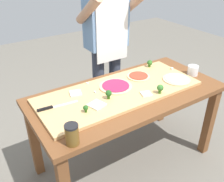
# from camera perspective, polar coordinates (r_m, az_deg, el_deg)

# --- Properties ---
(ground_plane) EXTENTS (8.00, 8.00, 0.00)m
(ground_plane) POSITION_cam_1_polar(r_m,az_deg,el_deg) (2.46, 3.01, -15.37)
(ground_plane) COLOR #6B665B
(prep_table) EXTENTS (1.55, 0.74, 0.74)m
(prep_table) POSITION_cam_1_polar(r_m,az_deg,el_deg) (2.06, 3.48, -2.78)
(prep_table) COLOR brown
(prep_table) RESTS_ON ground
(cutting_board) EXTENTS (1.31, 0.53, 0.02)m
(cutting_board) POSITION_cam_1_polar(r_m,az_deg,el_deg) (1.99, 1.76, -0.06)
(cutting_board) COLOR tan
(cutting_board) RESTS_ON prep_table
(chefs_knife) EXTENTS (0.30, 0.05, 0.02)m
(chefs_knife) POSITION_cam_1_polar(r_m,az_deg,el_deg) (1.81, -13.48, -3.59)
(chefs_knife) COLOR #B7BABF
(chefs_knife) RESTS_ON cutting_board
(pizza_whole_beet_magenta) EXTENTS (0.27, 0.27, 0.02)m
(pizza_whole_beet_magenta) POSITION_cam_1_polar(r_m,az_deg,el_deg) (2.02, 0.85, 1.12)
(pizza_whole_beet_magenta) COLOR beige
(pizza_whole_beet_magenta) RESTS_ON cutting_board
(pizza_whole_white_garlic) EXTENTS (0.23, 0.23, 0.02)m
(pizza_whole_white_garlic) POSITION_cam_1_polar(r_m,az_deg,el_deg) (2.20, 14.47, 2.63)
(pizza_whole_white_garlic) COLOR beige
(pizza_whole_white_garlic) RESTS_ON cutting_board
(pizza_whole_tomato_red) EXTENTS (0.20, 0.20, 0.02)m
(pizza_whole_tomato_red) POSITION_cam_1_polar(r_m,az_deg,el_deg) (2.19, 6.04, 3.39)
(pizza_whole_tomato_red) COLOR beige
(pizza_whole_tomato_red) RESTS_ON cutting_board
(pizza_slice_far_right) EXTENTS (0.09, 0.09, 0.01)m
(pizza_slice_far_right) POSITION_cam_1_polar(r_m,az_deg,el_deg) (1.93, 7.78, -0.65)
(pizza_slice_far_right) COLOR silver
(pizza_slice_far_right) RESTS_ON cutting_board
(pizza_slice_far_left) EXTENTS (0.13, 0.13, 0.01)m
(pizza_slice_far_left) POSITION_cam_1_polar(r_m,az_deg,el_deg) (1.79, -3.51, -3.16)
(pizza_slice_far_left) COLOR silver
(pizza_slice_far_left) RESTS_ON cutting_board
(pizza_slice_near_right) EXTENTS (0.11, 0.11, 0.01)m
(pizza_slice_near_right) POSITION_cam_1_polar(r_m,az_deg,el_deg) (1.95, -8.30, -0.48)
(pizza_slice_near_right) COLOR silver
(pizza_slice_near_right) RESTS_ON cutting_board
(broccoli_floret_back_left) EXTENTS (0.05, 0.05, 0.07)m
(broccoli_floret_back_left) POSITION_cam_1_polar(r_m,az_deg,el_deg) (1.85, -0.78, -0.61)
(broccoli_floret_back_left) COLOR #2C5915
(broccoli_floret_back_left) RESTS_ON cutting_board
(broccoli_floret_center_right) EXTENTS (0.05, 0.05, 0.07)m
(broccoli_floret_center_right) POSITION_cam_1_polar(r_m,az_deg,el_deg) (2.38, 8.57, 6.32)
(broccoli_floret_center_right) COLOR #366618
(broccoli_floret_center_right) RESTS_ON cutting_board
(broccoli_floret_front_left) EXTENTS (0.05, 0.05, 0.07)m
(broccoli_floret_front_left) POSITION_cam_1_polar(r_m,az_deg,el_deg) (1.95, 10.90, 0.63)
(broccoli_floret_front_left) COLOR #3F7220
(broccoli_floret_front_left) RESTS_ON cutting_board
(broccoli_floret_back_mid) EXTENTS (0.04, 0.04, 0.05)m
(broccoli_floret_back_mid) POSITION_cam_1_polar(r_m,az_deg,el_deg) (1.71, -6.01, -3.90)
(broccoli_floret_back_mid) COLOR #2C5915
(broccoli_floret_back_mid) RESTS_ON cutting_board
(cheese_crumble_a) EXTENTS (0.02, 0.02, 0.01)m
(cheese_crumble_a) POSITION_cam_1_polar(r_m,az_deg,el_deg) (1.94, -3.93, -0.23)
(cheese_crumble_a) COLOR white
(cheese_crumble_a) RESTS_ON cutting_board
(cheese_crumble_b) EXTENTS (0.02, 0.02, 0.02)m
(cheese_crumble_b) POSITION_cam_1_polar(r_m,az_deg,el_deg) (2.07, -5.66, 1.73)
(cheese_crumble_b) COLOR white
(cheese_crumble_b) RESTS_ON cutting_board
(cheese_crumble_c) EXTENTS (0.02, 0.02, 0.02)m
(cheese_crumble_c) POSITION_cam_1_polar(r_m,az_deg,el_deg) (2.38, 13.46, 4.97)
(cheese_crumble_c) COLOR silver
(cheese_crumble_c) RESTS_ON cutting_board
(flour_cup) EXTENTS (0.09, 0.09, 0.09)m
(flour_cup) POSITION_cam_1_polar(r_m,az_deg,el_deg) (2.37, 17.90, 4.37)
(flour_cup) COLOR white
(flour_cup) RESTS_ON prep_table
(sauce_jar) EXTENTS (0.08, 0.08, 0.13)m
(sauce_jar) POSITION_cam_1_polar(r_m,az_deg,el_deg) (1.48, -9.10, -9.75)
(sauce_jar) COLOR brown
(sauce_jar) RESTS_ON prep_table
(cook_center) EXTENTS (0.54, 0.39, 1.67)m
(cook_center) POSITION_cam_1_polar(r_m,az_deg,el_deg) (2.45, -1.19, 12.19)
(cook_center) COLOR #333847
(cook_center) RESTS_ON ground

